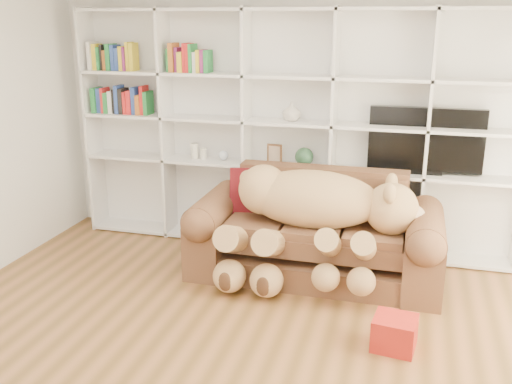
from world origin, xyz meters
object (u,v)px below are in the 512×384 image
(sofa, at_px, (315,238))
(tv, at_px, (426,141))
(gift_box, at_px, (394,333))
(teddy_bear, at_px, (312,213))

(sofa, distance_m, tv, 1.40)
(sofa, xyz_separation_m, gift_box, (0.77, -1.09, -0.24))
(teddy_bear, relative_size, tv, 1.64)
(gift_box, bearing_deg, sofa, 125.29)
(sofa, xyz_separation_m, teddy_bear, (-0.01, -0.19, 0.31))
(sofa, xyz_separation_m, tv, (0.91, 0.69, 0.82))
(sofa, distance_m, teddy_bear, 0.36)
(sofa, relative_size, teddy_bear, 1.29)
(teddy_bear, height_order, tv, tv)
(gift_box, relative_size, tv, 0.28)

